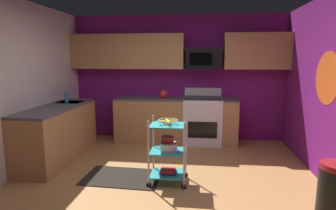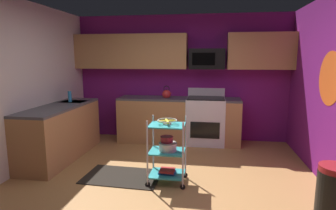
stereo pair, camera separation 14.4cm
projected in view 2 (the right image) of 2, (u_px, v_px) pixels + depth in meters
The scene contains 17 objects.
floor at pixel (161, 188), 3.77m from camera, with size 4.40×4.80×0.04m, color #A87542.
wall_back at pixel (181, 78), 5.92m from camera, with size 4.52×0.06×2.60m, color #751970.
wall_left at pixel (3, 88), 3.89m from camera, with size 0.06×4.80×2.60m, color silver.
wall_flower_decal at pixel (330, 79), 3.71m from camera, with size 0.73×0.73×0.00m, color #E5591E.
counter_run at pixel (132, 124), 5.34m from camera, with size 3.43×2.47×0.92m.
oven_range at pixel (205, 120), 5.66m from camera, with size 0.76×0.65×1.10m.
upper_cabinets at pixel (174, 51), 5.66m from camera, with size 4.40×0.33×0.70m.
microwave at pixel (207, 59), 5.56m from camera, with size 0.70×0.39×0.40m.
rolling_cart at pixel (167, 151), 3.85m from camera, with size 0.54×0.40×0.91m.
fruit_bowl at pixel (167, 121), 3.78m from camera, with size 0.27×0.27×0.07m.
mixing_bowl_large at pixel (168, 147), 3.84m from camera, with size 0.25×0.25×0.11m.
mixing_bowl_small at pixel (167, 139), 3.85m from camera, with size 0.18×0.18×0.08m.
book_stack at pixel (167, 171), 3.90m from camera, with size 0.24×0.19×0.06m.
kettle at pixel (167, 94), 5.69m from camera, with size 0.21×0.18×0.26m.
dish_soap_bottle at pixel (70, 97), 5.11m from camera, with size 0.06×0.06×0.20m, color #2D8CBF.
trash_can at pixel (334, 197), 2.83m from camera, with size 0.34×0.42×0.66m.
floor_rug at pixel (122, 176), 4.09m from camera, with size 1.10×0.70×0.01m, color black.
Camera 2 is at (0.64, -3.47, 1.72)m, focal length 29.88 mm.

